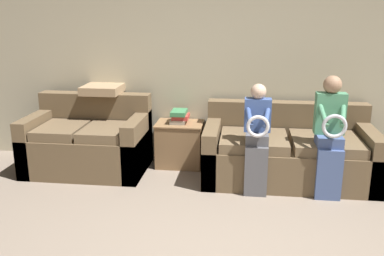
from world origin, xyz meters
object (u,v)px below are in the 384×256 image
Objects in this scene: couch_main at (288,153)px; throw_pillow at (103,89)px; couch_side at (89,143)px; book_stack at (179,116)px; child_right_seated at (330,131)px; side_shelf at (180,143)px; child_left_seated at (257,134)px.

couch_main is 2.36m from throw_pillow.
couch_side reaches higher than book_stack.
couch_side is 1.12× the size of child_right_seated.
couch_side is at bearing -165.62° from side_shelf.
child_left_seated is (1.99, -0.40, 0.31)m from couch_side.
throw_pillow is at bearing 164.88° from child_right_seated.
child_left_seated is (-0.37, -0.41, 0.33)m from couch_main.
child_right_seated reaches higher than book_stack.
couch_side is at bearing -108.71° from throw_pillow.
throw_pillow reaches higher than book_stack.
child_left_seated is at bearing -179.27° from child_right_seated.
couch_main is 1.64× the size of child_left_seated.
throw_pillow is (-2.26, 0.31, 0.63)m from couch_main.
child_right_seated is (0.74, 0.01, 0.06)m from child_left_seated.
child_right_seated is 2.18× the size of side_shelf.
couch_side reaches higher than couch_main.
throw_pillow is (0.11, 0.31, 0.61)m from couch_side.
child_right_seated is 4.52× the size of book_stack.
book_stack is at bearing 101.49° from side_shelf.
child_right_seated reaches higher than side_shelf.
book_stack is 0.60× the size of throw_pillow.
throw_pillow is (-0.96, 0.03, 0.31)m from book_stack.
side_shelf is 0.34m from book_stack.
throw_pillow is at bearing 172.18° from couch_main.
child_right_seated reaches higher than couch_side.
side_shelf is 1.17m from throw_pillow.
couch_side is at bearing -179.90° from couch_main.
side_shelf is at bearing -78.51° from book_stack.
couch_side is 3.02× the size of throw_pillow.
book_stack reaches higher than side_shelf.
throw_pillow is at bearing 159.17° from child_left_seated.
book_stack is at bearing 14.94° from couch_side.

